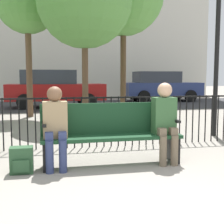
% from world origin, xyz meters
% --- Properties ---
extents(ground_plane, '(80.00, 80.00, 0.00)m').
position_xyz_m(ground_plane, '(0.00, 0.00, 0.00)').
color(ground_plane, gray).
extents(park_bench, '(2.08, 0.45, 0.92)m').
position_xyz_m(park_bench, '(0.00, 1.75, 0.50)').
color(park_bench, '#14381E').
rests_on(park_bench, ground).
extents(seated_person_0, '(0.34, 0.39, 1.18)m').
position_xyz_m(seated_person_0, '(-0.83, 1.62, 0.67)').
color(seated_person_0, navy).
rests_on(seated_person_0, ground).
extents(seated_person_1, '(0.34, 0.39, 1.23)m').
position_xyz_m(seated_person_1, '(0.81, 1.62, 0.69)').
color(seated_person_1, brown).
rests_on(seated_person_1, ground).
extents(backpack, '(0.31, 0.24, 0.36)m').
position_xyz_m(backpack, '(-1.30, 1.54, 0.18)').
color(backpack, '#284C2D').
rests_on(backpack, ground).
extents(fence_railing, '(9.01, 0.03, 0.95)m').
position_xyz_m(fence_railing, '(-0.02, 2.94, 0.56)').
color(fence_railing, black).
rests_on(fence_railing, ground).
extents(tree_0, '(2.83, 2.83, 4.99)m').
position_xyz_m(tree_0, '(0.24, 6.62, 3.56)').
color(tree_0, brown).
rests_on(tree_0, ground).
extents(tree_3, '(2.04, 2.04, 4.74)m').
position_xyz_m(tree_3, '(-1.44, 7.88, 3.69)').
color(tree_3, brown).
rests_on(tree_3, ground).
extents(lamp_post, '(0.28, 0.28, 3.86)m').
position_xyz_m(lamp_post, '(2.75, 3.49, 2.54)').
color(lamp_post, black).
rests_on(lamp_post, ground).
extents(street_surface, '(24.00, 6.00, 0.01)m').
position_xyz_m(street_surface, '(0.00, 12.00, 0.00)').
color(street_surface, '#333335').
rests_on(street_surface, ground).
extents(parked_car_0, '(4.20, 1.94, 1.62)m').
position_xyz_m(parked_car_0, '(-0.56, 11.13, 0.84)').
color(parked_car_0, maroon).
rests_on(parked_car_0, ground).
extents(parked_car_1, '(4.20, 1.94, 1.62)m').
position_xyz_m(parked_car_1, '(5.25, 13.40, 0.84)').
color(parked_car_1, navy).
rests_on(parked_car_1, ground).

